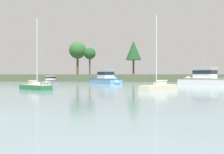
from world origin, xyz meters
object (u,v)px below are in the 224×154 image
cruiser_white (200,82)px  sailboat_cream (159,89)px  sailboat_green (35,88)px  cruiser_grey (50,82)px  cruiser_skyblue (108,81)px

cruiser_white → sailboat_cream: 21.18m
cruiser_white → sailboat_green: 30.38m
cruiser_white → sailboat_cream: size_ratio=1.09×
cruiser_white → cruiser_grey: bearing=157.5°
cruiser_grey → cruiser_white: bearing=-22.5°
cruiser_skyblue → cruiser_grey: cruiser_skyblue is taller
cruiser_skyblue → cruiser_grey: 13.82m
sailboat_green → sailboat_cream: size_ratio=1.01×
cruiser_skyblue → sailboat_green: sailboat_green is taller
cruiser_white → sailboat_green: (-23.89, -18.76, -0.54)m
cruiser_white → cruiser_skyblue: size_ratio=1.01×
sailboat_green → sailboat_cream: bearing=-3.3°
sailboat_green → cruiser_skyblue: bearing=79.7°
cruiser_white → cruiser_grey: cruiser_white is taller
cruiser_grey → sailboat_cream: sailboat_cream is taller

